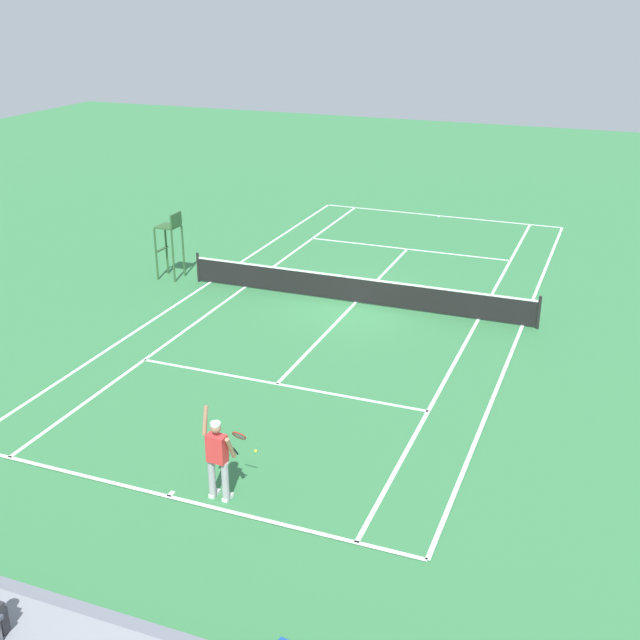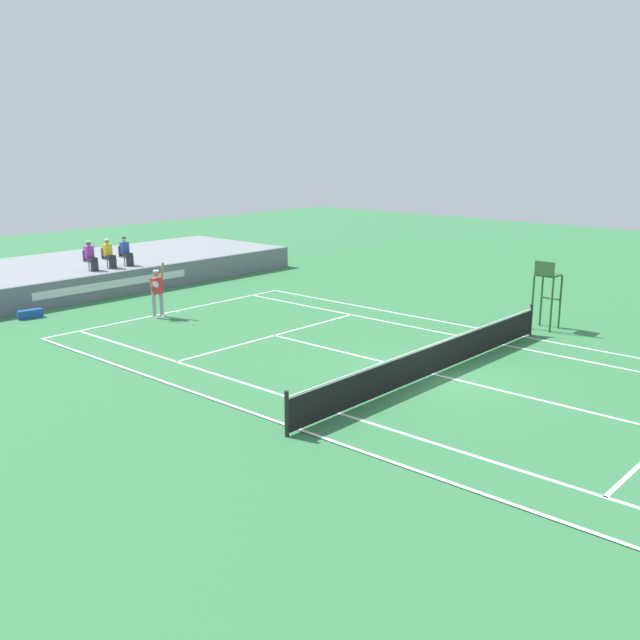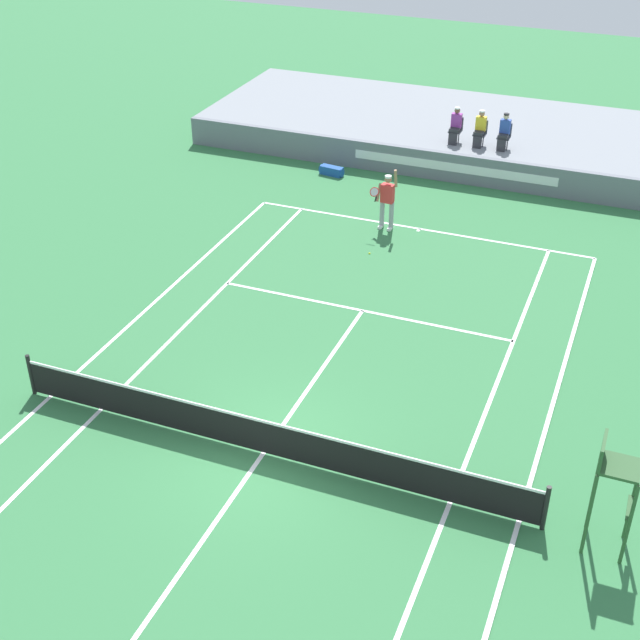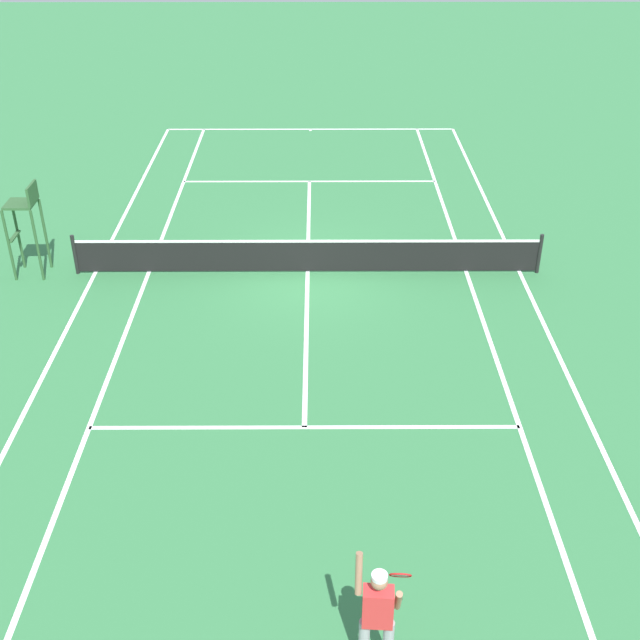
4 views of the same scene
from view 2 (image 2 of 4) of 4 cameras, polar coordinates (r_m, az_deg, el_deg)
ground_plane at (r=20.77m, az=8.95°, el=-4.30°), size 80.00×80.00×0.00m
court at (r=20.77m, az=8.95°, el=-4.27°), size 11.08×23.88×0.03m
net at (r=20.62m, az=9.00°, el=-2.92°), size 11.98×0.10×1.07m
barrier_wall at (r=32.05m, az=-15.96°, el=2.68°), size 21.02×0.25×1.06m
bleacher_platform at (r=35.21m, az=-19.23°, el=3.40°), size 21.02×7.20×1.06m
spectator_seated_0 at (r=32.64m, az=-17.61°, el=4.79°), size 0.44×0.60×1.27m
spectator_seated_1 at (r=33.09m, az=-16.28°, el=5.00°), size 0.44×0.60×1.27m
spectator_seated_2 at (r=33.56m, az=-15.03°, el=5.19°), size 0.44×0.60×1.27m
tennis_player at (r=27.65m, az=-12.69°, el=2.18°), size 0.78×0.62×2.08m
tennis_ball at (r=26.43m, az=-10.00°, el=-0.36°), size 0.07×0.07×0.07m
umpire_chair at (r=26.40m, az=17.41°, el=2.59°), size 0.77×0.77×2.44m
equipment_bag at (r=29.21m, az=-21.86°, el=0.44°), size 0.94×0.45×0.32m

